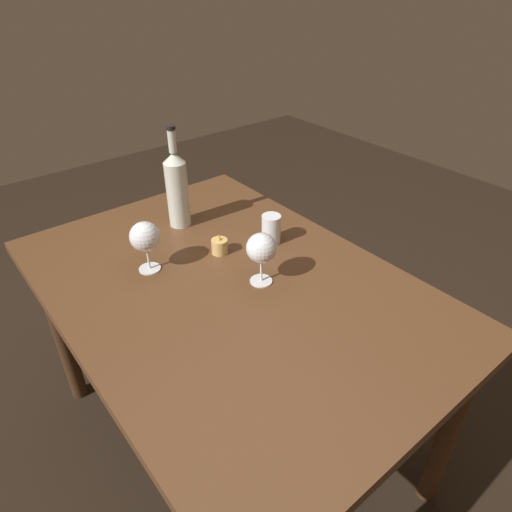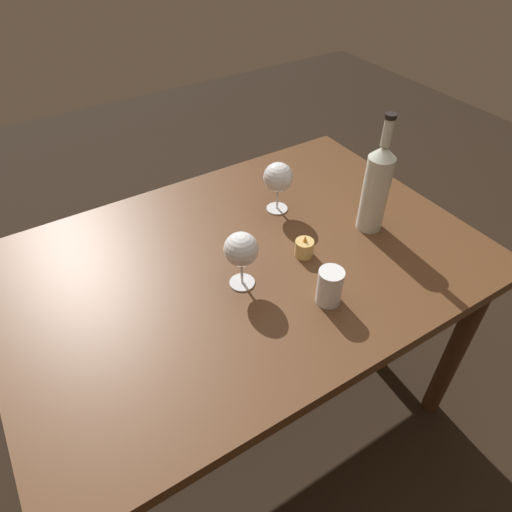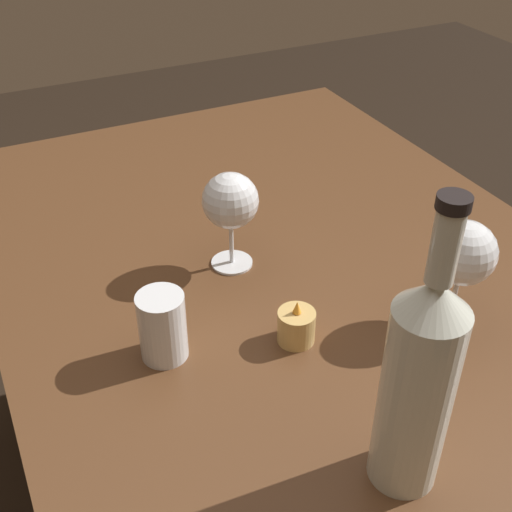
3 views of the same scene
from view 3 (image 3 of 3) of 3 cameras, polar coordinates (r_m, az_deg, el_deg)
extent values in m
cube|color=#56351E|center=(1.06, 3.04, -1.84)|extent=(1.30, 0.90, 0.04)
cylinder|color=#412816|center=(1.84, 4.48, 1.85)|extent=(0.06, 0.06, 0.70)
cylinder|color=#412816|center=(1.66, -19.04, -4.57)|extent=(0.06, 0.06, 0.70)
cylinder|color=white|center=(0.99, 16.28, -5.14)|extent=(0.07, 0.07, 0.00)
cylinder|color=white|center=(0.97, 16.66, -3.35)|extent=(0.01, 0.01, 0.08)
sphere|color=white|center=(0.92, 17.42, 0.26)|extent=(0.09, 0.09, 0.09)
cylinder|color=#42070F|center=(0.93, 17.41, 0.18)|extent=(0.07, 0.07, 0.03)
cylinder|color=white|center=(1.06, -2.09, -0.57)|extent=(0.07, 0.07, 0.00)
cylinder|color=white|center=(1.04, -2.13, 1.25)|extent=(0.01, 0.01, 0.08)
sphere|color=white|center=(1.00, -2.22, 4.78)|extent=(0.09, 0.09, 0.09)
cylinder|color=#42070F|center=(1.00, -2.21, 4.45)|extent=(0.07, 0.07, 0.02)
cylinder|color=silver|center=(0.70, 13.48, -11.90)|extent=(0.08, 0.08, 0.23)
cone|color=silver|center=(0.62, 15.14, -3.43)|extent=(0.08, 0.08, 0.04)
cylinder|color=silver|center=(0.59, 15.95, 0.79)|extent=(0.03, 0.03, 0.07)
cylinder|color=black|center=(0.56, 16.65, 4.45)|extent=(0.03, 0.03, 0.01)
cylinder|color=white|center=(0.88, -8.05, -6.01)|extent=(0.06, 0.06, 0.10)
cylinder|color=silver|center=(0.88, -7.97, -6.71)|extent=(0.05, 0.05, 0.06)
cylinder|color=#DBB266|center=(0.91, 3.48, -6.07)|extent=(0.05, 0.05, 0.05)
cylinder|color=white|center=(0.91, 3.46, -6.35)|extent=(0.04, 0.04, 0.03)
cone|color=#F99E2D|center=(0.88, 3.55, -4.41)|extent=(0.01, 0.01, 0.02)
camera|label=1|loc=(1.90, 8.35, 40.03)|focal=31.55mm
camera|label=2|loc=(1.28, -54.72, 33.25)|focal=32.05mm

